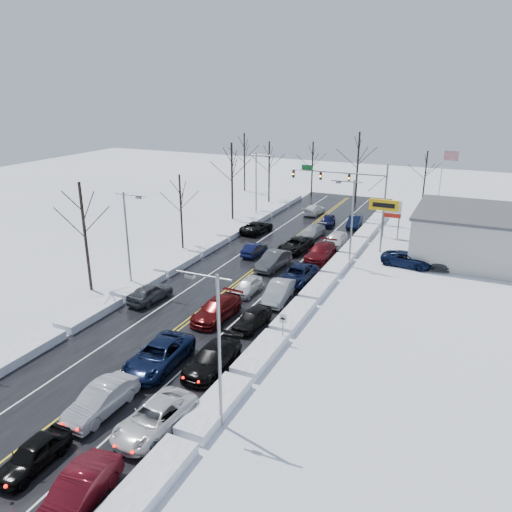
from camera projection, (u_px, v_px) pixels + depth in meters
The scene contains 46 objects.
ground at pixel (232, 287), 46.53m from camera, with size 160.00×160.00×0.00m, color white.
road_surface at pixel (242, 280), 48.25m from camera, with size 14.00×84.00×0.01m, color black.
snow_bank_left at pixel (175, 268), 51.23m from camera, with size 1.89×72.00×0.67m, color white.
snow_bank_right at pixel (317, 292), 45.28m from camera, with size 1.89×72.00×0.67m, color white.
traffic_signal_mast at pixel (349, 181), 67.45m from camera, with size 13.28×0.39×8.00m.
tires_plus_sign at pixel (384, 209), 54.53m from camera, with size 3.20×0.34×6.00m.
used_vehicles_sign at pixel (392, 211), 60.24m from camera, with size 2.20×0.22×4.65m.
speed_limit_sign at pixel (283, 323), 35.91m from camera, with size 0.55×0.09×2.35m.
flagpole at pixel (442, 182), 64.44m from camera, with size 1.87×1.20×10.00m.
streetlight_se at pixel (216, 339), 26.07m from camera, with size 3.20×0.25×9.00m.
streetlight_ne at pixel (350, 216), 50.14m from camera, with size 3.20×0.25×9.00m.
streetlight_sw at pixel (129, 233), 44.60m from camera, with size 3.20×0.25×9.00m.
streetlight_nw at pixel (257, 180), 68.67m from camera, with size 3.20×0.25×9.00m.
tree_left_b at pixel (83, 216), 43.59m from camera, with size 4.00×4.00×10.00m.
tree_left_c at pixel (180, 197), 55.57m from camera, with size 3.40×3.40×8.50m.
tree_left_d at pixel (232, 166), 67.42m from camera, with size 4.20×4.20×10.50m.
tree_left_e at pixel (269, 160), 77.81m from camera, with size 3.80×3.80×9.50m.
tree_far_a at pixel (244, 151), 85.67m from camera, with size 4.00×4.00×10.00m.
tree_far_b at pixel (313, 158), 82.06m from camera, with size 3.60×3.60×9.00m.
tree_far_c at pixel (358, 154), 76.75m from camera, with size 4.40×4.40×11.00m.
tree_far_d at pixel (426, 168), 74.70m from camera, with size 3.40×3.40×8.50m.
queued_car_0 at pixel (35, 466), 24.76m from camera, with size 1.66×4.12×1.41m, color black.
queued_car_1 at pixel (102, 412), 28.83m from camera, with size 1.73×4.97×1.64m, color #ADAFB6.
queued_car_2 at pixel (159, 366), 33.47m from camera, with size 2.79×6.04×1.68m, color black.
queued_car_3 at pixel (217, 318), 40.31m from camera, with size 2.25×5.54×1.61m, color #4C0A0A.
queued_car_4 at pixel (247, 293), 45.16m from camera, with size 1.63×4.06×1.38m, color silver.
queued_car_5 at pixel (273, 268), 51.24m from camera, with size 1.79×5.15×1.70m, color #3A3C3F.
queued_car_6 at pixel (295, 251), 56.38m from camera, with size 2.49×5.40×1.50m, color black.
queued_car_7 at pixel (312, 237), 61.68m from camera, with size 1.99×4.89×1.42m, color #929399.
queued_car_8 at pixel (328, 226), 66.51m from camera, with size 1.68×4.18×1.42m, color black.
queued_car_9 at pixel (79, 507), 22.34m from camera, with size 1.73×4.95×1.63m, color #470910.
queued_car_10 at pixel (156, 429), 27.38m from camera, with size 2.48×5.37×1.49m, color silver.
queued_car_11 at pixel (213, 369), 33.21m from camera, with size 2.22×5.45×1.58m, color black.
queued_car_12 at pixel (252, 327), 38.88m from camera, with size 1.73×4.29×1.46m, color black.
queued_car_13 at pixel (278, 301), 43.59m from camera, with size 1.74×5.00×1.65m, color #989B9F.
queued_car_14 at pixel (297, 282), 47.62m from camera, with size 2.58×5.61×1.56m, color black.
queued_car_15 at pixel (320, 259), 53.85m from camera, with size 2.32×5.71×1.66m, color #520B10.
queued_car_16 at pixel (336, 246), 58.15m from camera, with size 1.95×4.85×1.65m, color silver.
queued_car_17 at pixel (354, 227), 65.83m from camera, with size 1.55×4.44×1.46m, color black.
oncoming_car_0 at pixel (254, 255), 55.12m from camera, with size 1.41×4.05×1.34m, color #0B1033.
oncoming_car_1 at pixel (257, 233), 63.43m from camera, with size 2.43×5.28×1.47m, color black.
oncoming_car_2 at pixel (314, 214), 72.20m from camera, with size 1.95×4.81×1.39m, color white.
oncoming_car_3 at pixel (151, 301), 43.55m from camera, with size 1.84×4.58×1.56m, color #3C3F41.
parked_car_0 at pixel (406, 266), 51.89m from camera, with size 2.42×5.26×1.46m, color black.
parked_car_1 at pixel (441, 264), 52.32m from camera, with size 2.35×5.78×1.68m, color #3F4244.
parked_car_2 at pixel (429, 243), 59.33m from camera, with size 1.68×4.18×1.43m, color black.
Camera 1 is at (19.84, -38.23, 17.99)m, focal length 35.00 mm.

